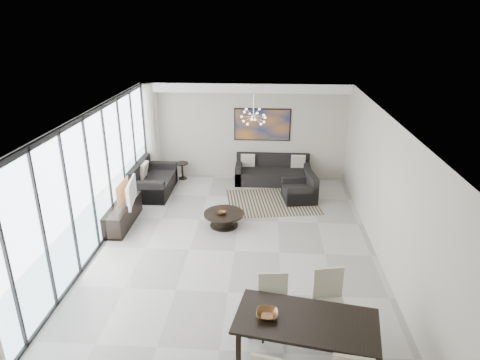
# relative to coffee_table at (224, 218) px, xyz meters

# --- Properties ---
(room_shell) EXTENTS (6.00, 9.00, 2.90)m
(room_shell) POSITION_rel_coffee_table_xyz_m (0.80, -1.16, 1.26)
(room_shell) COLOR #A8A39B
(room_shell) RESTS_ON ground
(window_wall) EXTENTS (0.37, 8.95, 2.90)m
(window_wall) POSITION_rel_coffee_table_xyz_m (-2.52, -1.16, 1.28)
(window_wall) COLOR white
(window_wall) RESTS_ON floor
(soffit) EXTENTS (5.98, 0.40, 0.26)m
(soffit) POSITION_rel_coffee_table_xyz_m (0.33, 3.14, 2.58)
(soffit) COLOR white
(soffit) RESTS_ON room_shell
(painting) EXTENTS (1.68, 0.04, 0.98)m
(painting) POSITION_rel_coffee_table_xyz_m (0.83, 3.31, 1.46)
(painting) COLOR #C1681A
(painting) RESTS_ON room_shell
(chandelier) EXTENTS (0.66, 0.66, 0.71)m
(chandelier) POSITION_rel_coffee_table_xyz_m (0.63, 1.34, 2.16)
(chandelier) COLOR silver
(chandelier) RESTS_ON room_shell
(rug) EXTENTS (2.62, 2.16, 0.01)m
(rug) POSITION_rel_coffee_table_xyz_m (1.16, 1.44, -0.18)
(rug) COLOR black
(rug) RESTS_ON floor
(coffee_table) EXTENTS (0.96, 0.96, 0.34)m
(coffee_table) POSITION_rel_coffee_table_xyz_m (0.00, 0.00, 0.00)
(coffee_table) COLOR black
(coffee_table) RESTS_ON floor
(bowl_coffee) EXTENTS (0.26, 0.26, 0.07)m
(bowl_coffee) POSITION_rel_coffee_table_xyz_m (-0.05, -0.06, 0.18)
(bowl_coffee) COLOR brown
(bowl_coffee) RESTS_ON coffee_table
(sofa_main) EXTENTS (2.20, 0.90, 0.80)m
(sofa_main) POSITION_rel_coffee_table_xyz_m (1.17, 2.91, 0.08)
(sofa_main) COLOR black
(sofa_main) RESTS_ON floor
(loveseat) EXTENTS (0.98, 1.75, 0.87)m
(loveseat) POSITION_rel_coffee_table_xyz_m (-2.22, 1.89, 0.11)
(loveseat) COLOR black
(loveseat) RESTS_ON floor
(armchair) EXTENTS (0.96, 1.00, 0.73)m
(armchair) POSITION_rel_coffee_table_xyz_m (1.92, 1.62, 0.06)
(armchair) COLOR black
(armchair) RESTS_ON floor
(side_table) EXTENTS (0.37, 0.37, 0.52)m
(side_table) POSITION_rel_coffee_table_xyz_m (-1.57, 2.99, 0.15)
(side_table) COLOR black
(side_table) RESTS_ON floor
(tv_console) EXTENTS (0.47, 1.67, 0.52)m
(tv_console) POSITION_rel_coffee_table_xyz_m (-2.43, -0.07, 0.07)
(tv_console) COLOR black
(tv_console) RESTS_ON floor
(television) EXTENTS (0.27, 1.01, 0.57)m
(television) POSITION_rel_coffee_table_xyz_m (-2.27, -0.02, 0.62)
(television) COLOR gray
(television) RESTS_ON tv_console
(dining_table) EXTENTS (2.10, 1.31, 0.81)m
(dining_table) POSITION_rel_coffee_table_xyz_m (1.57, -4.26, 0.54)
(dining_table) COLOR black
(dining_table) RESTS_ON floor
(dining_chair_nw) EXTENTS (0.51, 0.51, 1.01)m
(dining_chair_nw) POSITION_rel_coffee_table_xyz_m (1.13, -3.54, 0.39)
(dining_chair_nw) COLOR #BAB49A
(dining_chair_nw) RESTS_ON floor
(dining_chair_ne) EXTENTS (0.57, 0.57, 1.05)m
(dining_chair_ne) POSITION_rel_coffee_table_xyz_m (2.01, -3.42, 0.42)
(dining_chair_ne) COLOR #BAB49A
(dining_chair_ne) RESTS_ON floor
(bowl_dining) EXTENTS (0.32, 0.32, 0.08)m
(bowl_dining) POSITION_rel_coffee_table_xyz_m (1.03, -4.22, 0.66)
(bowl_dining) COLOR brown
(bowl_dining) RESTS_ON dining_table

